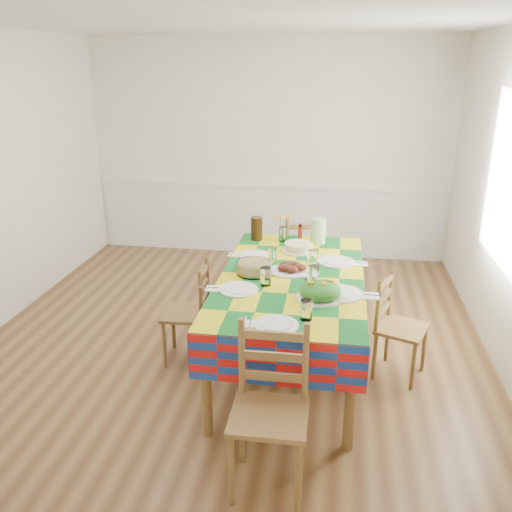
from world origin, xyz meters
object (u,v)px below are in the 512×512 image
(meat_platter, at_px, (292,269))
(chair_left, at_px, (190,313))
(dining_table, at_px, (292,286))
(chair_near, at_px, (270,411))
(tea_pitcher, at_px, (257,228))
(chair_far, at_px, (303,259))
(green_pitcher, at_px, (318,231))
(chair_right, at_px, (397,327))

(meat_platter, relative_size, chair_left, 0.45)
(dining_table, bearing_deg, chair_near, -90.01)
(meat_platter, distance_m, tea_pitcher, 0.89)
(dining_table, distance_m, meat_platter, 0.14)
(dining_table, distance_m, chair_far, 1.35)
(green_pitcher, height_order, chair_far, green_pitcher)
(chair_near, distance_m, chair_far, 2.64)
(green_pitcher, xyz_separation_m, chair_right, (0.68, -0.84, -0.51))
(tea_pitcher, bearing_deg, chair_near, -79.32)
(dining_table, height_order, chair_right, chair_right)
(chair_near, xyz_separation_m, chair_right, (0.84, 1.33, -0.07))
(meat_platter, relative_size, green_pitcher, 1.68)
(chair_near, xyz_separation_m, chair_left, (-0.84, 1.32, -0.07))
(tea_pitcher, distance_m, chair_far, 0.77)
(green_pitcher, height_order, chair_left, green_pitcher)
(meat_platter, distance_m, chair_near, 1.43)
(meat_platter, relative_size, tea_pitcher, 1.77)
(meat_platter, xyz_separation_m, chair_near, (0.01, -1.39, -0.35))
(dining_table, xyz_separation_m, chair_far, (0.01, 1.32, -0.25))
(meat_platter, distance_m, chair_right, 0.95)
(chair_far, bearing_deg, tea_pitcher, 38.78)
(chair_right, bearing_deg, chair_left, 112.17)
(dining_table, relative_size, chair_near, 2.09)
(dining_table, height_order, meat_platter, meat_platter)
(meat_platter, height_order, tea_pitcher, tea_pitcher)
(green_pitcher, distance_m, chair_near, 2.22)
(green_pitcher, height_order, chair_near, green_pitcher)
(chair_far, height_order, chair_right, chair_far)
(tea_pitcher, bearing_deg, chair_left, -116.78)
(chair_near, relative_size, chair_far, 1.06)
(chair_near, distance_m, chair_right, 1.58)
(dining_table, relative_size, tea_pitcher, 9.51)
(meat_platter, bearing_deg, chair_near, -89.63)
(chair_near, bearing_deg, chair_left, 122.07)
(tea_pitcher, height_order, chair_left, tea_pitcher)
(tea_pitcher, bearing_deg, green_pitcher, -0.12)
(chair_far, bearing_deg, dining_table, 80.39)
(tea_pitcher, bearing_deg, dining_table, -64.40)
(tea_pitcher, distance_m, chair_near, 2.25)
(chair_near, bearing_deg, meat_platter, 89.96)
(green_pitcher, bearing_deg, chair_near, -94.38)
(tea_pitcher, xyz_separation_m, chair_left, (-0.43, -0.85, -0.50))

